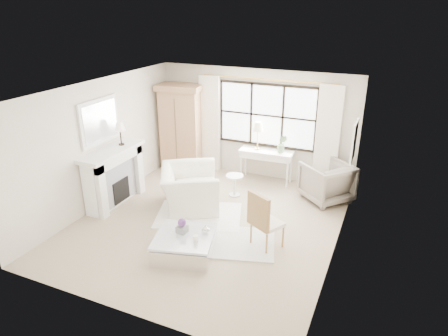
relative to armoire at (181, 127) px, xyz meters
The scene contains 32 objects.
floor 3.26m from the armoire, 51.58° to the right, with size 5.50×5.50×0.00m, color tan.
ceiling 3.43m from the armoire, 51.58° to the right, with size 5.50×5.50×0.00m, color white.
wall_back 1.94m from the armoire, 10.76° to the left, with size 5.00×5.00×0.00m, color beige.
wall_front 5.48m from the armoire, 69.75° to the right, with size 5.00×5.00×0.00m, color white.
wall_left 2.47m from the armoire, 104.19° to the right, with size 5.50×5.50×0.00m, color beige.
wall_right 5.01m from the armoire, 28.53° to the right, with size 5.50×5.50×0.00m, color silver.
window_pane 2.27m from the armoire, ahead, with size 2.40×0.02×1.50m, color white.
window_frame 2.27m from the armoire, ahead, with size 2.50×0.04×1.50m, color black, non-canonical shape.
curtain_rod 2.58m from the armoire, ahead, with size 0.04×0.04×3.30m, color #C29443.
curtain_left 0.75m from the armoire, 20.51° to the left, with size 0.55×0.10×2.47m, color white.
curtain_right 3.71m from the armoire, ahead, with size 0.55×0.10×2.47m, color white.
fireplace 2.47m from the armoire, 98.99° to the right, with size 0.58×1.66×1.26m.
mirror_frame 2.56m from the armoire, 103.51° to the right, with size 0.05×1.15×0.95m, color white.
mirror_glass 2.55m from the armoire, 102.83° to the right, with size 0.02×1.00×0.80m, color silver.
art_frame 4.44m from the armoire, ahead, with size 0.04×0.62×0.82m, color silver.
art_canvas 4.42m from the armoire, ahead, with size 0.01×0.52×0.72m, color #BDAA92.
mantel_lamp 2.16m from the armoire, 98.78° to the right, with size 0.22×0.22×0.51m.
armoire is the anchor object (origin of this frame).
console_table 2.43m from the armoire, ahead, with size 1.32×0.51×0.80m.
console_lamp 2.08m from the armoire, ahead, with size 0.28×0.28×0.69m.
orchid_plant 2.68m from the armoire, ahead, with size 0.25×0.20×0.45m, color #5C7B52.
side_table 2.31m from the armoire, 27.82° to the right, with size 0.40×0.40×0.51m.
rug_left 2.95m from the armoire, 54.00° to the right, with size 1.73×1.22×0.03m, color white.
rug_right 4.06m from the armoire, 47.01° to the right, with size 1.49×1.12×0.03m, color silver.
club_armchair 2.37m from the armoire, 56.95° to the right, with size 1.34×1.17×0.87m, color white.
wingback_chair 3.95m from the armoire, ahead, with size 0.94×0.97×0.88m, color gray.
french_chair 4.29m from the armoire, 40.01° to the right, with size 0.66×0.66×1.08m.
coffee_table 4.16m from the armoire, 60.42° to the right, with size 1.23×1.23×0.38m.
planter_box 4.00m from the armoire, 60.93° to the right, with size 0.17×0.17×0.13m, color gray.
planter_flowers 3.98m from the armoire, 60.93° to the right, with size 0.14×0.14×0.14m, color #572D71.
pillar_candle 4.33m from the armoire, 57.88° to the right, with size 0.09×0.09×0.12m, color white.
coffee_vase 4.08m from the armoire, 55.09° to the right, with size 0.15×0.15×0.15m, color white.
Camera 1 is at (3.13, -6.31, 4.11)m, focal length 32.00 mm.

